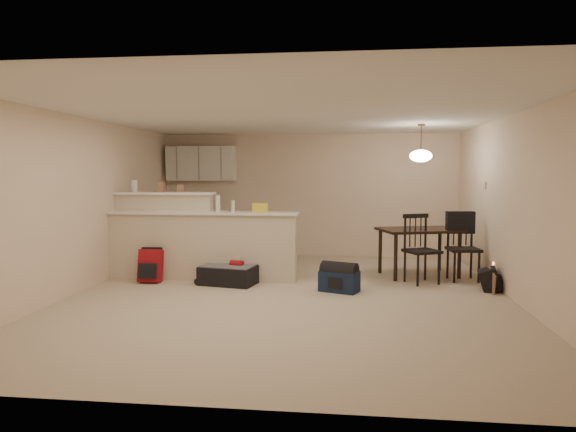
# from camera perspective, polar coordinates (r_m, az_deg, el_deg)

# --- Properties ---
(room) EXTENTS (7.00, 7.02, 2.50)m
(room) POSITION_cam_1_polar(r_m,az_deg,el_deg) (7.05, 0.16, 1.15)
(room) COLOR #C8B399
(room) RESTS_ON ground
(breakfast_bar) EXTENTS (3.08, 0.58, 1.39)m
(breakfast_bar) POSITION_cam_1_polar(r_m,az_deg,el_deg) (8.44, -11.04, -2.73)
(breakfast_bar) COLOR beige
(breakfast_bar) RESTS_ON ground
(upper_cabinets) EXTENTS (1.40, 0.34, 0.70)m
(upper_cabinets) POSITION_cam_1_polar(r_m,az_deg,el_deg) (10.74, -9.62, 5.77)
(upper_cabinets) COLOR white
(upper_cabinets) RESTS_ON room
(kitchen_counter) EXTENTS (1.80, 0.60, 0.90)m
(kitchen_counter) POSITION_cam_1_polar(r_m,az_deg,el_deg) (10.63, -8.67, -2.03)
(kitchen_counter) COLOR white
(kitchen_counter) RESTS_ON ground
(thermostat) EXTENTS (0.02, 0.12, 0.12)m
(thermostat) POSITION_cam_1_polar(r_m,az_deg,el_deg) (8.83, 21.02, 3.17)
(thermostat) COLOR beige
(thermostat) RESTS_ON room
(jar) EXTENTS (0.10, 0.10, 0.20)m
(jar) POSITION_cam_1_polar(r_m,az_deg,el_deg) (8.84, -16.69, 3.22)
(jar) COLOR silver
(jar) RESTS_ON breakfast_bar
(cereal_box) EXTENTS (0.10, 0.07, 0.16)m
(cereal_box) POSITION_cam_1_polar(r_m,az_deg,el_deg) (8.67, -13.94, 3.13)
(cereal_box) COLOR #8E6349
(cereal_box) RESTS_ON breakfast_bar
(small_box) EXTENTS (0.08, 0.06, 0.12)m
(small_box) POSITION_cam_1_polar(r_m,az_deg,el_deg) (8.56, -11.87, 3.01)
(small_box) COLOR #8E6349
(small_box) RESTS_ON breakfast_bar
(bottle_a) EXTENTS (0.07, 0.07, 0.26)m
(bottle_a) POSITION_cam_1_polar(r_m,az_deg,el_deg) (8.17, -7.79, 1.38)
(bottle_a) COLOR silver
(bottle_a) RESTS_ON breakfast_bar
(bottle_b) EXTENTS (0.06, 0.06, 0.18)m
(bottle_b) POSITION_cam_1_polar(r_m,az_deg,el_deg) (8.11, -6.11, 1.09)
(bottle_b) COLOR silver
(bottle_b) RESTS_ON breakfast_bar
(bag_lump) EXTENTS (0.22, 0.18, 0.14)m
(bag_lump) POSITION_cam_1_polar(r_m,az_deg,el_deg) (8.03, -3.10, 0.93)
(bag_lump) COLOR #8E6349
(bag_lump) RESTS_ON breakfast_bar
(dining_table) EXTENTS (1.45, 1.17, 0.79)m
(dining_table) POSITION_cam_1_polar(r_m,az_deg,el_deg) (8.74, 14.36, -1.99)
(dining_table) COLOR black
(dining_table) RESTS_ON ground
(pendant_lamp) EXTENTS (0.36, 0.36, 0.62)m
(pendant_lamp) POSITION_cam_1_polar(r_m,az_deg,el_deg) (8.69, 14.54, 6.55)
(pendant_lamp) COLOR brown
(pendant_lamp) RESTS_ON room
(dining_chair_near) EXTENTS (0.61, 0.60, 1.06)m
(dining_chair_near) POSITION_cam_1_polar(r_m,az_deg,el_deg) (8.17, 14.67, -3.58)
(dining_chair_near) COLOR black
(dining_chair_near) RESTS_ON ground
(dining_chair_far) EXTENTS (0.51, 0.49, 1.06)m
(dining_chair_far) POSITION_cam_1_polar(r_m,az_deg,el_deg) (8.55, 18.91, -3.31)
(dining_chair_far) COLOR black
(dining_chair_far) RESTS_ON ground
(suitcase) EXTENTS (0.91, 0.69, 0.28)m
(suitcase) POSITION_cam_1_polar(r_m,az_deg,el_deg) (7.97, -6.62, -6.53)
(suitcase) COLOR black
(suitcase) RESTS_ON ground
(red_backpack) EXTENTS (0.35, 0.22, 0.51)m
(red_backpack) POSITION_cam_1_polar(r_m,az_deg,el_deg) (8.32, -15.03, -5.38)
(red_backpack) COLOR maroon
(red_backpack) RESTS_ON ground
(navy_duffel) EXTENTS (0.61, 0.47, 0.29)m
(navy_duffel) POSITION_cam_1_polar(r_m,az_deg,el_deg) (7.45, 5.72, -7.24)
(navy_duffel) COLOR #13213C
(navy_duffel) RESTS_ON ground
(black_daypack) EXTENTS (0.32, 0.40, 0.32)m
(black_daypack) POSITION_cam_1_polar(r_m,az_deg,el_deg) (8.03, 21.48, -6.60)
(black_daypack) COLOR black
(black_daypack) RESTS_ON ground
(cardboard_sheet) EXTENTS (0.03, 0.41, 0.31)m
(cardboard_sheet) POSITION_cam_1_polar(r_m,az_deg,el_deg) (7.95, 21.63, -6.73)
(cardboard_sheet) COLOR #8E6349
(cardboard_sheet) RESTS_ON ground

